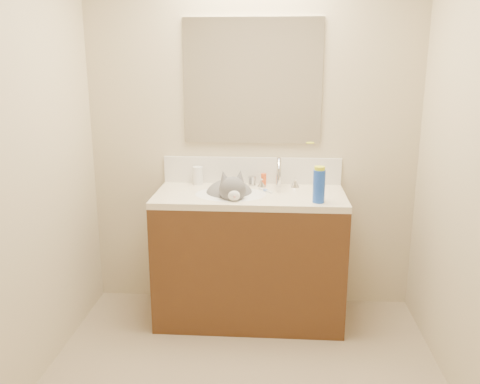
# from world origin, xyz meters

# --- Properties ---
(room_shell) EXTENTS (2.24, 2.54, 2.52)m
(room_shell) POSITION_xyz_m (0.00, 0.00, 1.49)
(room_shell) COLOR #BCAC8C
(room_shell) RESTS_ON ground
(vanity_cabinet) EXTENTS (1.20, 0.55, 0.82)m
(vanity_cabinet) POSITION_xyz_m (0.00, 0.97, 0.41)
(vanity_cabinet) COLOR #452713
(vanity_cabinet) RESTS_ON ground
(counter_slab) EXTENTS (1.20, 0.55, 0.04)m
(counter_slab) POSITION_xyz_m (0.00, 0.97, 0.84)
(counter_slab) COLOR beige
(counter_slab) RESTS_ON vanity_cabinet
(basin) EXTENTS (0.45, 0.36, 0.14)m
(basin) POSITION_xyz_m (-0.12, 0.94, 0.79)
(basin) COLOR white
(basin) RESTS_ON vanity_cabinet
(faucet) EXTENTS (0.28, 0.20, 0.21)m
(faucet) POSITION_xyz_m (0.18, 1.11, 0.95)
(faucet) COLOR silver
(faucet) RESTS_ON counter_slab
(cat) EXTENTS (0.41, 0.47, 0.34)m
(cat) POSITION_xyz_m (-0.13, 0.98, 0.84)
(cat) COLOR #504E50
(cat) RESTS_ON basin
(backsplash) EXTENTS (1.20, 0.02, 0.18)m
(backsplash) POSITION_xyz_m (0.00, 1.24, 0.95)
(backsplash) COLOR silver
(backsplash) RESTS_ON counter_slab
(mirror) EXTENTS (0.90, 0.02, 0.80)m
(mirror) POSITION_xyz_m (0.00, 1.24, 1.54)
(mirror) COLOR white
(mirror) RESTS_ON room_shell
(pill_bottle) EXTENTS (0.09, 0.09, 0.12)m
(pill_bottle) POSITION_xyz_m (-0.36, 1.18, 0.92)
(pill_bottle) COLOR silver
(pill_bottle) RESTS_ON counter_slab
(pill_label) EXTENTS (0.08, 0.08, 0.04)m
(pill_label) POSITION_xyz_m (-0.36, 1.18, 0.91)
(pill_label) COLOR orange
(pill_label) RESTS_ON pill_bottle
(silver_jar) EXTENTS (0.07, 0.07, 0.06)m
(silver_jar) POSITION_xyz_m (0.00, 1.18, 0.89)
(silver_jar) COLOR #B7B7BC
(silver_jar) RESTS_ON counter_slab
(amber_bottle) EXTENTS (0.04, 0.04, 0.09)m
(amber_bottle) POSITION_xyz_m (0.08, 1.16, 0.90)
(amber_bottle) COLOR #DF4F1A
(amber_bottle) RESTS_ON counter_slab
(toothbrush) EXTENTS (0.09, 0.12, 0.01)m
(toothbrush) POSITION_xyz_m (0.10, 1.03, 0.86)
(toothbrush) COLOR silver
(toothbrush) RESTS_ON counter_slab
(toothbrush_head) EXTENTS (0.03, 0.03, 0.01)m
(toothbrush_head) POSITION_xyz_m (0.10, 1.03, 0.87)
(toothbrush_head) COLOR #6888DD
(toothbrush_head) RESTS_ON counter_slab
(spray_can) EXTENTS (0.08, 0.08, 0.20)m
(spray_can) POSITION_xyz_m (0.41, 0.79, 0.96)
(spray_can) COLOR blue
(spray_can) RESTS_ON counter_slab
(spray_cap) EXTENTS (0.07, 0.07, 0.04)m
(spray_cap) POSITION_xyz_m (0.41, 0.79, 1.06)
(spray_cap) COLOR yellow
(spray_cap) RESTS_ON spray_can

